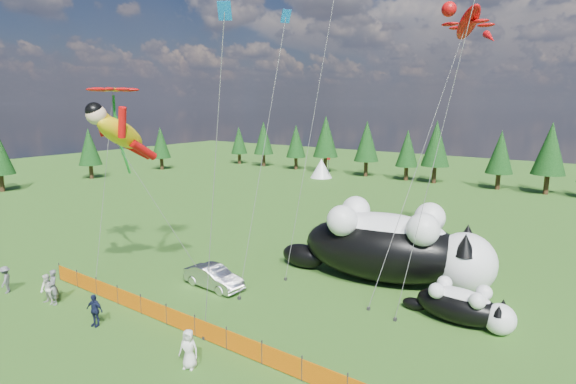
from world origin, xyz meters
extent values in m
plane|color=#103B0A|center=(0.00, 0.00, 0.00)|extent=(160.00, 160.00, 0.00)
cylinder|color=#262626|center=(-11.00, -3.00, 0.55)|extent=(0.06, 0.06, 1.10)
cylinder|color=#262626|center=(-9.00, -3.00, 0.55)|extent=(0.06, 0.06, 1.10)
cylinder|color=#262626|center=(-7.00, -3.00, 0.55)|extent=(0.06, 0.06, 1.10)
cylinder|color=#262626|center=(-5.00, -3.00, 0.55)|extent=(0.06, 0.06, 1.10)
cylinder|color=#262626|center=(-3.00, -3.00, 0.55)|extent=(0.06, 0.06, 1.10)
cylinder|color=#262626|center=(-1.00, -3.00, 0.55)|extent=(0.06, 0.06, 1.10)
cylinder|color=#262626|center=(1.00, -3.00, 0.55)|extent=(0.06, 0.06, 1.10)
cylinder|color=#262626|center=(3.00, -3.00, 0.55)|extent=(0.06, 0.06, 1.10)
cylinder|color=#262626|center=(5.00, -3.00, 0.55)|extent=(0.06, 0.06, 1.10)
cylinder|color=#262626|center=(7.00, -3.00, 0.55)|extent=(0.06, 0.06, 1.10)
cube|color=#D55B04|center=(-10.00, -3.00, 0.50)|extent=(2.00, 0.04, 0.90)
cube|color=#D55B04|center=(-8.00, -3.00, 0.50)|extent=(2.00, 0.04, 0.90)
cube|color=#D55B04|center=(-6.00, -3.00, 0.50)|extent=(2.00, 0.04, 0.90)
cube|color=#D55B04|center=(-4.00, -3.00, 0.50)|extent=(2.00, 0.04, 0.90)
cube|color=#D55B04|center=(-2.00, -3.00, 0.50)|extent=(2.00, 0.04, 0.90)
cube|color=#D55B04|center=(0.00, -3.00, 0.50)|extent=(2.00, 0.04, 0.90)
cube|color=#D55B04|center=(2.00, -3.00, 0.50)|extent=(2.00, 0.04, 0.90)
cube|color=#D55B04|center=(4.00, -3.00, 0.50)|extent=(2.00, 0.04, 0.90)
cube|color=#D55B04|center=(6.00, -3.00, 0.50)|extent=(2.00, 0.04, 0.90)
cube|color=#D55B04|center=(8.00, -3.00, 0.50)|extent=(2.00, 0.04, 0.90)
ellipsoid|color=black|center=(5.34, 8.56, 2.00)|extent=(10.70, 6.43, 4.00)
ellipsoid|color=white|center=(5.34, 8.56, 3.00)|extent=(8.05, 4.67, 2.45)
sphere|color=white|center=(9.93, 9.42, 1.78)|extent=(3.56, 3.56, 3.56)
sphere|color=#E15766|center=(11.42, 9.70, 1.78)|extent=(0.50, 0.50, 0.50)
ellipsoid|color=black|center=(0.10, 7.57, 0.78)|extent=(3.35, 2.10, 1.56)
cone|color=black|center=(10.13, 8.37, 3.20)|extent=(1.25, 1.25, 1.25)
cone|color=black|center=(9.74, 10.47, 3.20)|extent=(1.25, 1.25, 1.25)
sphere|color=white|center=(7.48, 10.43, 3.89)|extent=(1.87, 1.87, 1.87)
sphere|color=white|center=(8.02, 7.59, 3.89)|extent=(1.87, 1.87, 1.87)
sphere|color=white|center=(2.89, 9.57, 3.89)|extent=(1.87, 1.87, 1.87)
sphere|color=white|center=(3.42, 6.73, 3.89)|extent=(1.87, 1.87, 1.87)
ellipsoid|color=black|center=(10.65, 5.57, 0.83)|extent=(4.24, 2.11, 1.67)
ellipsoid|color=white|center=(10.65, 5.57, 1.25)|extent=(3.20, 1.51, 1.02)
sphere|color=white|center=(12.60, 5.49, 0.74)|extent=(1.48, 1.48, 1.48)
sphere|color=#E15766|center=(13.23, 5.47, 0.74)|extent=(0.21, 0.21, 0.21)
ellipsoid|color=black|center=(8.43, 5.65, 0.32)|extent=(1.32, 0.70, 0.65)
cone|color=black|center=(12.58, 5.05, 1.33)|extent=(0.52, 0.52, 0.52)
cone|color=black|center=(12.61, 5.94, 1.33)|extent=(0.52, 0.52, 0.52)
sphere|color=white|center=(11.69, 6.13, 1.62)|extent=(0.78, 0.78, 0.78)
sphere|color=white|center=(11.65, 4.93, 1.62)|extent=(0.78, 0.78, 0.78)
sphere|color=white|center=(9.75, 6.21, 1.62)|extent=(0.78, 0.78, 0.78)
sphere|color=white|center=(9.70, 5.00, 1.62)|extent=(0.78, 0.78, 0.78)
imported|color=#B8B9BD|center=(-2.33, 1.64, 0.65)|extent=(4.03, 1.58, 1.30)
imported|color=slate|center=(-7.84, -4.98, 0.97)|extent=(0.81, 0.64, 1.95)
imported|color=silver|center=(-8.12, -5.18, 0.85)|extent=(0.88, 0.59, 1.69)
imported|color=#151B3A|center=(-3.78, -5.10, 0.82)|extent=(1.05, 0.71, 1.64)
imported|color=slate|center=(-11.60, -5.80, 0.80)|extent=(1.13, 1.08, 1.59)
imported|color=silver|center=(2.70, -4.93, 0.85)|extent=(0.96, 0.79, 1.69)
cylinder|color=#595959|center=(-4.54, 0.16, 4.65)|extent=(0.03, 0.03, 9.97)
cube|color=#262626|center=(-3.07, 1.72, 0.08)|extent=(0.15, 0.15, 0.16)
cylinder|color=#595959|center=(7.22, 9.12, 7.90)|extent=(0.03, 0.03, 18.42)
cube|color=#262626|center=(6.47, 4.21, 0.08)|extent=(0.15, 0.15, 0.16)
cylinder|color=#595959|center=(-8.42, -1.15, 5.86)|extent=(0.03, 0.03, 11.90)
cube|color=#262626|center=(-7.75, -2.66, 0.08)|extent=(0.15, 0.15, 0.16)
cube|color=#177F21|center=(-9.08, 0.37, 8.80)|extent=(0.22, 0.22, 4.89)
cylinder|color=#595959|center=(-0.02, 3.53, 7.90)|extent=(0.03, 0.03, 16.16)
cube|color=#262626|center=(-0.01, 1.26, 0.08)|extent=(0.15, 0.15, 0.16)
cylinder|color=#595959|center=(9.37, 5.74, 10.15)|extent=(0.03, 0.03, 20.51)
cube|color=#262626|center=(8.08, 3.87, 0.08)|extent=(0.15, 0.15, 0.16)
cylinder|color=#595959|center=(2.25, -2.74, 7.23)|extent=(0.03, 0.03, 14.24)
cube|color=#262626|center=(1.55, -2.96, 0.08)|extent=(0.15, 0.15, 0.16)
cylinder|color=#595959|center=(0.74, 7.68, 9.97)|extent=(0.03, 0.03, 20.36)
cube|color=#262626|center=(0.50, 5.00, 0.08)|extent=(0.15, 0.15, 0.16)
camera|label=1|loc=(15.72, -16.32, 10.73)|focal=28.00mm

